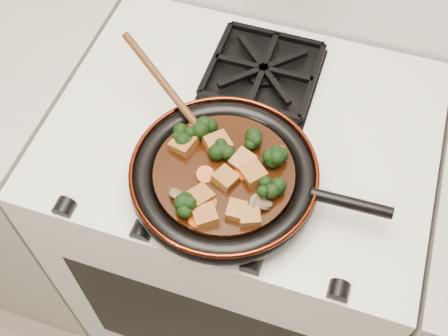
% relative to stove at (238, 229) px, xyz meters
% --- Properties ---
extents(stove, '(0.76, 0.60, 0.90)m').
position_rel_stove_xyz_m(stove, '(0.00, 0.00, 0.00)').
color(stove, beige).
rests_on(stove, ground).
extents(burner_grate_front, '(0.23, 0.23, 0.03)m').
position_rel_stove_xyz_m(burner_grate_front, '(0.00, -0.14, 0.46)').
color(burner_grate_front, black).
rests_on(burner_grate_front, stove).
extents(burner_grate_back, '(0.23, 0.23, 0.03)m').
position_rel_stove_xyz_m(burner_grate_back, '(0.00, 0.14, 0.46)').
color(burner_grate_back, black).
rests_on(burner_grate_back, stove).
extents(skillet, '(0.46, 0.34, 0.05)m').
position_rel_stove_xyz_m(skillet, '(0.01, -0.15, 0.49)').
color(skillet, black).
rests_on(skillet, burner_grate_front).
extents(braising_sauce, '(0.25, 0.25, 0.02)m').
position_rel_stove_xyz_m(braising_sauce, '(0.01, -0.15, 0.50)').
color(braising_sauce, black).
rests_on(braising_sauce, skillet).
extents(tofu_cube_0, '(0.05, 0.05, 0.03)m').
position_rel_stove_xyz_m(tofu_cube_0, '(-0.01, -0.22, 0.52)').
color(tofu_cube_0, brown).
rests_on(tofu_cube_0, braising_sauce).
extents(tofu_cube_1, '(0.06, 0.06, 0.03)m').
position_rel_stove_xyz_m(tofu_cube_1, '(-0.02, -0.10, 0.52)').
color(tofu_cube_1, brown).
rests_on(tofu_cube_1, braising_sauce).
extents(tofu_cube_2, '(0.03, 0.04, 0.02)m').
position_rel_stove_xyz_m(tofu_cube_2, '(0.05, -0.22, 0.52)').
color(tofu_cube_2, brown).
rests_on(tofu_cube_2, braising_sauce).
extents(tofu_cube_3, '(0.05, 0.05, 0.03)m').
position_rel_stove_xyz_m(tofu_cube_3, '(0.04, -0.12, 0.52)').
color(tofu_cube_3, brown).
rests_on(tofu_cube_3, braising_sauce).
extents(tofu_cube_4, '(0.05, 0.05, 0.03)m').
position_rel_stove_xyz_m(tofu_cube_4, '(0.01, -0.25, 0.52)').
color(tofu_cube_4, brown).
rests_on(tofu_cube_4, braising_sauce).
extents(tofu_cube_5, '(0.05, 0.05, 0.02)m').
position_rel_stove_xyz_m(tofu_cube_5, '(0.02, -0.17, 0.52)').
color(tofu_cube_5, brown).
rests_on(tofu_cube_5, braising_sauce).
extents(tofu_cube_6, '(0.05, 0.05, 0.02)m').
position_rel_stove_xyz_m(tofu_cube_6, '(0.08, -0.22, 0.52)').
color(tofu_cube_6, brown).
rests_on(tofu_cube_6, braising_sauce).
extents(tofu_cube_7, '(0.06, 0.06, 0.03)m').
position_rel_stove_xyz_m(tofu_cube_7, '(0.06, -0.14, 0.52)').
color(tofu_cube_7, brown).
rests_on(tofu_cube_7, braising_sauce).
extents(tofu_cube_8, '(0.05, 0.05, 0.03)m').
position_rel_stove_xyz_m(tofu_cube_8, '(-0.08, -0.12, 0.52)').
color(tofu_cube_8, brown).
rests_on(tofu_cube_8, braising_sauce).
extents(broccoli_floret_0, '(0.08, 0.08, 0.07)m').
position_rel_stove_xyz_m(broccoli_floret_0, '(0.05, -0.08, 0.52)').
color(broccoli_floret_0, black).
rests_on(broccoli_floret_0, braising_sauce).
extents(broccoli_floret_1, '(0.07, 0.08, 0.06)m').
position_rel_stove_xyz_m(broccoli_floret_1, '(0.08, -0.11, 0.52)').
color(broccoli_floret_1, black).
rests_on(broccoli_floret_1, braising_sauce).
extents(broccoli_floret_2, '(0.09, 0.09, 0.06)m').
position_rel_stove_xyz_m(broccoli_floret_2, '(-0.01, -0.11, 0.52)').
color(broccoli_floret_2, black).
rests_on(broccoli_floret_2, braising_sauce).
extents(broccoli_floret_3, '(0.08, 0.08, 0.05)m').
position_rel_stove_xyz_m(broccoli_floret_3, '(-0.02, -0.24, 0.52)').
color(broccoli_floret_3, black).
rests_on(broccoli_floret_3, braising_sauce).
extents(broccoli_floret_4, '(0.08, 0.08, 0.07)m').
position_rel_stove_xyz_m(broccoli_floret_4, '(-0.08, -0.11, 0.52)').
color(broccoli_floret_4, black).
rests_on(broccoli_floret_4, braising_sauce).
extents(broccoli_floret_5, '(0.08, 0.08, 0.07)m').
position_rel_stove_xyz_m(broccoli_floret_5, '(0.10, -0.10, 0.52)').
color(broccoli_floret_5, black).
rests_on(broccoli_floret_5, braising_sauce).
extents(broccoli_floret_6, '(0.08, 0.08, 0.06)m').
position_rel_stove_xyz_m(broccoli_floret_6, '(0.10, -0.17, 0.52)').
color(broccoli_floret_6, black).
rests_on(broccoli_floret_6, braising_sauce).
extents(broccoli_floret_7, '(0.08, 0.08, 0.06)m').
position_rel_stove_xyz_m(broccoli_floret_7, '(-0.05, -0.08, 0.52)').
color(broccoli_floret_7, black).
rests_on(broccoli_floret_7, braising_sauce).
extents(carrot_coin_0, '(0.03, 0.03, 0.01)m').
position_rel_stove_xyz_m(carrot_coin_0, '(0.04, -0.15, 0.51)').
color(carrot_coin_0, '#AF3604').
rests_on(carrot_coin_0, braising_sauce).
extents(carrot_coin_1, '(0.03, 0.03, 0.02)m').
position_rel_stove_xyz_m(carrot_coin_1, '(0.00, -0.22, 0.51)').
color(carrot_coin_1, '#AF3604').
rests_on(carrot_coin_1, braising_sauce).
extents(carrot_coin_2, '(0.03, 0.03, 0.02)m').
position_rel_stove_xyz_m(carrot_coin_2, '(-0.00, -0.26, 0.51)').
color(carrot_coin_2, '#AF3604').
rests_on(carrot_coin_2, braising_sauce).
extents(carrot_coin_3, '(0.03, 0.03, 0.02)m').
position_rel_stove_xyz_m(carrot_coin_3, '(-0.02, -0.17, 0.51)').
color(carrot_coin_3, '#AF3604').
rests_on(carrot_coin_3, braising_sauce).
extents(carrot_coin_4, '(0.03, 0.03, 0.02)m').
position_rel_stove_xyz_m(carrot_coin_4, '(0.03, -0.13, 0.51)').
color(carrot_coin_4, '#AF3604').
rests_on(carrot_coin_4, braising_sauce).
extents(carrot_coin_5, '(0.03, 0.03, 0.02)m').
position_rel_stove_xyz_m(carrot_coin_5, '(0.09, -0.08, 0.51)').
color(carrot_coin_5, '#AF3604').
rests_on(carrot_coin_5, braising_sauce).
extents(mushroom_slice_0, '(0.04, 0.04, 0.03)m').
position_rel_stove_xyz_m(mushroom_slice_0, '(-0.02, -0.24, 0.52)').
color(mushroom_slice_0, brown).
rests_on(mushroom_slice_0, braising_sauce).
extents(mushroom_slice_1, '(0.05, 0.04, 0.03)m').
position_rel_stove_xyz_m(mushroom_slice_1, '(0.09, -0.19, 0.52)').
color(mushroom_slice_1, brown).
rests_on(mushroom_slice_1, braising_sauce).
extents(mushroom_slice_2, '(0.04, 0.04, 0.03)m').
position_rel_stove_xyz_m(mushroom_slice_2, '(-0.05, -0.22, 0.52)').
color(mushroom_slice_2, brown).
rests_on(mushroom_slice_2, braising_sauce).
extents(mushroom_slice_3, '(0.03, 0.04, 0.04)m').
position_rel_stove_xyz_m(mushroom_slice_3, '(0.09, -0.20, 0.52)').
color(mushroom_slice_3, brown).
rests_on(mushroom_slice_3, braising_sauce).
extents(wooden_spoon, '(0.14, 0.10, 0.24)m').
position_rel_stove_xyz_m(wooden_spoon, '(-0.11, -0.05, 0.53)').
color(wooden_spoon, '#49270F').
rests_on(wooden_spoon, braising_sauce).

